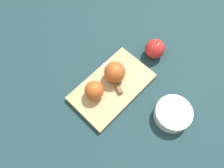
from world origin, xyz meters
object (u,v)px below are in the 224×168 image
bowl (173,114)px  apple_half_left (94,91)px  knife (116,84)px  apple_half_right (115,72)px  apple_whole (155,49)px

bowl → apple_half_left: bearing=112.0°
knife → apple_half_left: bearing=89.2°
apple_half_right → knife: (-0.03, -0.03, -0.04)m
apple_half_right → apple_whole: bearing=-43.7°
bowl → apple_whole: bearing=46.9°
apple_whole → bowl: size_ratio=0.69×
apple_half_left → apple_half_right: bearing=119.5°
apple_half_left → apple_whole: same height
bowl → knife: bearing=97.5°
apple_half_right → knife: apple_half_right is taller
apple_half_right → bowl: (0.01, -0.28, -0.04)m
apple_half_left → apple_half_right: 0.11m
apple_half_left → bowl: bearing=59.9°
apple_whole → bowl: bearing=-133.1°
knife → apple_whole: 0.24m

